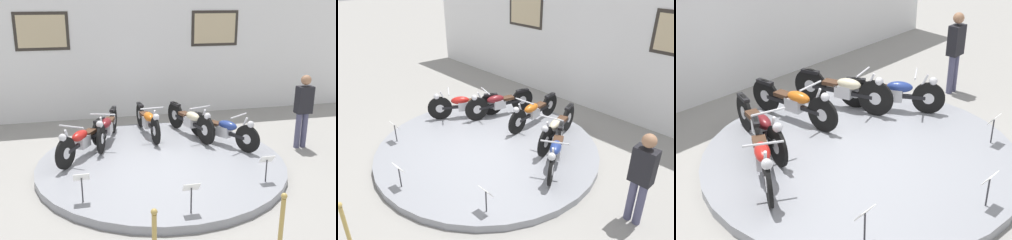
# 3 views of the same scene
# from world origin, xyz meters

# --- Properties ---
(ground_plane) EXTENTS (60.00, 60.00, 0.00)m
(ground_plane) POSITION_xyz_m (0.00, 0.00, 0.00)
(ground_plane) COLOR gray
(display_platform) EXTENTS (4.99, 4.99, 0.15)m
(display_platform) POSITION_xyz_m (0.00, 0.00, 0.08)
(display_platform) COLOR gray
(display_platform) RESTS_ON ground_plane
(motorcycle_red) EXTENTS (1.11, 1.70, 0.79)m
(motorcycle_red) POSITION_xyz_m (-1.55, 0.52, 0.54)
(motorcycle_red) COLOR black
(motorcycle_red) RESTS_ON display_platform
(motorcycle_maroon) EXTENTS (0.69, 1.93, 0.80)m
(motorcycle_maroon) POSITION_xyz_m (-0.98, 1.25, 0.54)
(motorcycle_maroon) COLOR black
(motorcycle_maroon) RESTS_ON display_platform
(motorcycle_orange) EXTENTS (0.54, 1.97, 0.79)m
(motorcycle_orange) POSITION_xyz_m (0.00, 1.54, 0.53)
(motorcycle_orange) COLOR black
(motorcycle_orange) RESTS_ON display_platform
(motorcycle_cream) EXTENTS (0.68, 1.96, 0.81)m
(motorcycle_cream) POSITION_xyz_m (0.98, 1.25, 0.55)
(motorcycle_cream) COLOR black
(motorcycle_cream) RESTS_ON display_platform
(motorcycle_blue) EXTENTS (1.04, 1.71, 0.78)m
(motorcycle_blue) POSITION_xyz_m (1.55, 0.52, 0.52)
(motorcycle_blue) COLOR black
(motorcycle_blue) RESTS_ON display_platform
(info_placard_front_left) EXTENTS (0.26, 0.11, 0.51)m
(info_placard_front_left) POSITION_xyz_m (-1.61, -1.42, 0.52)
(info_placard_front_left) COLOR #333338
(info_placard_front_left) RESTS_ON display_platform
(info_placard_front_centre) EXTENTS (0.26, 0.11, 0.51)m
(info_placard_front_centre) POSITION_xyz_m (0.00, -2.15, 0.52)
(info_placard_front_centre) COLOR #333338
(info_placard_front_centre) RESTS_ON display_platform
(info_placard_front_right) EXTENTS (0.26, 0.11, 0.51)m
(info_placard_front_right) POSITION_xyz_m (1.61, -1.42, 0.52)
(info_placard_front_right) COLOR #333338
(info_placard_front_right) RESTS_ON display_platform
(visitor_standing) EXTENTS (0.36, 0.22, 1.70)m
(visitor_standing) POSITION_xyz_m (3.37, 0.35, 0.96)
(visitor_standing) COLOR #4C4C6B
(visitor_standing) RESTS_ON ground_plane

